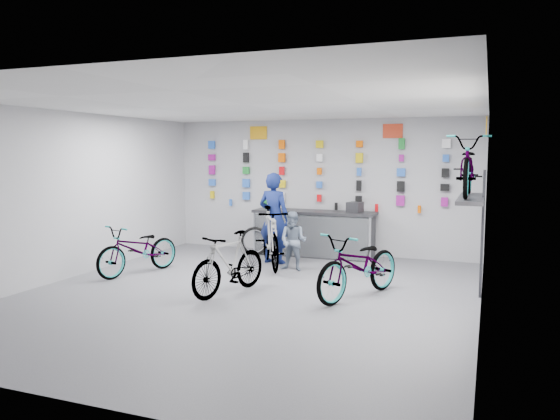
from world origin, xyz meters
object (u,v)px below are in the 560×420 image
at_px(bike_left, 139,249).
at_px(clerk, 274,218).
at_px(counter, 314,234).
at_px(bike_right, 360,265).
at_px(bike_center, 229,263).
at_px(customer, 293,241).
at_px(bike_service, 270,237).

relative_size(bike_left, clerk, 0.97).
xyz_separation_m(counter, bike_right, (1.71, -3.06, 0.03)).
height_order(counter, bike_right, bike_right).
bearing_deg(bike_right, bike_left, -158.82).
relative_size(counter, bike_center, 1.62).
bearing_deg(clerk, bike_right, 145.38).
bearing_deg(clerk, customer, 145.94).
relative_size(bike_left, bike_right, 0.91).
relative_size(bike_center, bike_right, 0.84).
xyz_separation_m(bike_left, bike_right, (4.23, -0.18, 0.05)).
bearing_deg(counter, bike_right, -60.73).
xyz_separation_m(counter, clerk, (-0.54, -1.00, 0.44)).
relative_size(counter, clerk, 1.45).
bearing_deg(clerk, bike_service, 109.86).
bearing_deg(bike_service, bike_right, -67.07).
distance_m(counter, bike_center, 3.59).
bearing_deg(bike_left, customer, 43.80).
height_order(counter, customer, customer).
distance_m(bike_right, customer, 2.22).
bearing_deg(bike_left, bike_right, 14.26).
xyz_separation_m(bike_left, clerk, (1.97, 1.88, 0.46)).
bearing_deg(customer, bike_left, -149.48).
relative_size(bike_service, customer, 1.74).
distance_m(bike_left, customer, 2.92).
xyz_separation_m(bike_left, bike_center, (2.22, -0.70, 0.03)).
bearing_deg(bike_center, customer, 95.66).
bearing_deg(customer, bike_service, 169.46).
bearing_deg(bike_center, bike_left, 178.57).
bearing_deg(counter, clerk, -118.56).
xyz_separation_m(bike_center, clerk, (-0.25, 2.58, 0.43)).
xyz_separation_m(bike_service, customer, (0.53, -0.13, -0.03)).
bearing_deg(bike_center, counter, 101.28).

